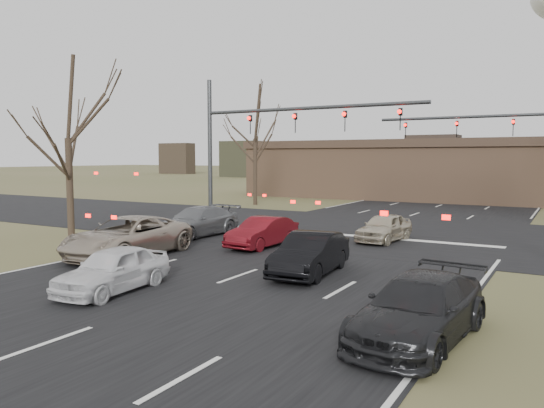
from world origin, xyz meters
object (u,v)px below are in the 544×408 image
at_px(car_grey_ahead, 197,222).
at_px(mast_arm_near, 260,132).
at_px(building, 482,170).
at_px(car_silver_suv, 128,237).
at_px(car_black_hatch, 310,254).
at_px(car_silver_ahead, 384,227).
at_px(car_white_sedan, 113,269).
at_px(car_red_ahead, 263,232).
at_px(car_charcoal_sedan, 420,309).
at_px(mast_arm_far, 519,136).

bearing_deg(car_grey_ahead, mast_arm_near, 74.81).
height_order(building, car_silver_suv, building).
height_order(car_black_hatch, car_silver_ahead, car_black_hatch).
distance_m(car_white_sedan, car_silver_ahead, 13.08).
bearing_deg(car_red_ahead, car_silver_ahead, 48.57).
distance_m(car_silver_suv, car_grey_ahead, 5.58).
bearing_deg(car_grey_ahead, building, 76.96).
xyz_separation_m(building, car_red_ahead, (-4.20, -29.84, -2.03)).
relative_size(building, car_charcoal_sedan, 9.26).
relative_size(mast_arm_far, car_grey_ahead, 2.29).
relative_size(car_black_hatch, car_silver_ahead, 1.11).
xyz_separation_m(car_black_hatch, car_red_ahead, (-4.04, 3.73, -0.04)).
bearing_deg(car_charcoal_sedan, car_black_hatch, 142.07).
xyz_separation_m(mast_arm_near, car_red_ahead, (3.03, -4.84, -4.44)).
xyz_separation_m(car_white_sedan, car_black_hatch, (3.86, 4.75, 0.04)).
xyz_separation_m(car_white_sedan, car_charcoal_sedan, (8.52, 0.32, 0.02)).
relative_size(car_silver_suv, car_grey_ahead, 1.13).
bearing_deg(car_grey_ahead, mast_arm_far, 50.78).
distance_m(building, mast_arm_far, 15.75).
bearing_deg(car_black_hatch, car_white_sedan, -134.65).
bearing_deg(car_silver_suv, car_grey_ahead, 96.61).
bearing_deg(car_red_ahead, building, 85.10).
height_order(car_red_ahead, car_silver_ahead, same).
relative_size(car_charcoal_sedan, car_red_ahead, 1.19).
bearing_deg(car_silver_ahead, car_silver_suv, -125.36).
bearing_deg(building, car_silver_ahead, -90.51).
bearing_deg(building, mast_arm_near, -106.13).
height_order(mast_arm_near, car_black_hatch, mast_arm_near).
height_order(building, car_white_sedan, building).
distance_m(mast_arm_near, car_black_hatch, 11.95).
relative_size(mast_arm_far, car_black_hatch, 2.70).
bearing_deg(car_silver_suv, car_white_sedan, -52.36).
relative_size(car_charcoal_sedan, car_grey_ahead, 0.94).
bearing_deg(car_white_sedan, car_charcoal_sedan, -2.93).
bearing_deg(building, car_black_hatch, -90.28).
xyz_separation_m(car_charcoal_sedan, car_silver_ahead, (-4.73, 12.20, -0.03)).
height_order(car_grey_ahead, car_silver_ahead, car_grey_ahead).
xyz_separation_m(mast_arm_far, car_silver_ahead, (-4.42, -10.80, -4.38)).
distance_m(mast_arm_far, car_silver_ahead, 12.47).
bearing_deg(car_grey_ahead, car_red_ahead, -10.48).
height_order(car_white_sedan, car_charcoal_sedan, car_charcoal_sedan).
height_order(building, car_black_hatch, building).
xyz_separation_m(mast_arm_far, car_grey_ahead, (-12.68, -13.77, -4.31)).
height_order(car_silver_suv, car_white_sedan, car_silver_suv).
distance_m(car_red_ahead, car_silver_ahead, 5.66).
bearing_deg(car_black_hatch, car_charcoal_sedan, -49.18).
bearing_deg(car_white_sedan, car_silver_suv, 125.90).
bearing_deg(car_white_sedan, mast_arm_near, 98.49).
bearing_deg(car_charcoal_sedan, car_red_ahead, 142.43).
height_order(car_black_hatch, car_grey_ahead, car_grey_ahead).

